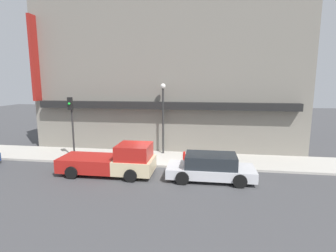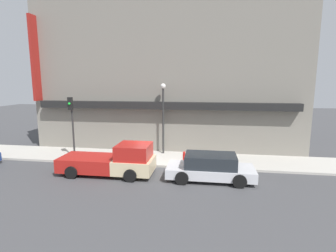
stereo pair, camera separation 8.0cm
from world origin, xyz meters
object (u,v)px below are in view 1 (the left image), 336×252
(street_lamp, at_px, (163,110))
(fire_hydrant, at_px, (184,157))
(parked_car, at_px, (211,167))
(pickup_truck, at_px, (114,161))
(traffic_light, at_px, (72,117))

(street_lamp, bearing_deg, fire_hydrant, -50.02)
(fire_hydrant, bearing_deg, parked_car, -55.70)
(pickup_truck, xyz_separation_m, traffic_light, (-3.52, 2.17, 2.11))
(parked_car, bearing_deg, fire_hydrant, 122.43)
(pickup_truck, height_order, street_lamp, street_lamp)
(pickup_truck, xyz_separation_m, parked_car, (5.33, 0.00, -0.10))
(street_lamp, bearing_deg, traffic_light, -159.33)
(parked_car, relative_size, traffic_light, 1.13)
(fire_hydrant, relative_size, street_lamp, 0.15)
(street_lamp, bearing_deg, pickup_truck, -116.06)
(pickup_truck, bearing_deg, traffic_light, 149.01)
(pickup_truck, distance_m, parked_car, 5.33)
(pickup_truck, relative_size, traffic_light, 1.30)
(fire_hydrant, height_order, street_lamp, street_lamp)
(parked_car, distance_m, fire_hydrant, 2.83)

